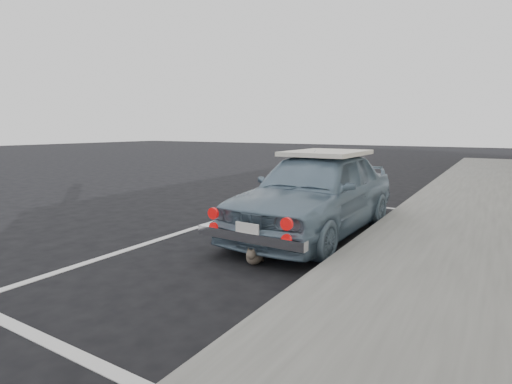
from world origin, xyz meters
TOP-DOWN VIEW (x-y plane):
  - ground at (0.00, 0.00)m, footprint 80.00×80.00m
  - sidewalk at (3.20, 2.00)m, footprint 2.80×40.00m
  - pline_rear at (0.50, -0.50)m, footprint 3.00×0.12m
  - pline_front at (0.50, 6.50)m, footprint 3.00×0.12m
  - pline_side at (-0.90, 3.00)m, footprint 0.12×7.00m
  - retro_coupe at (0.98, 3.78)m, footprint 1.69×4.04m
  - cat at (0.94, 1.95)m, footprint 0.27×0.46m

SIDE VIEW (x-z plane):
  - ground at x=0.00m, z-range 0.00..0.00m
  - pline_rear at x=0.50m, z-range 0.00..0.01m
  - pline_front at x=0.50m, z-range 0.00..0.01m
  - pline_side at x=-0.90m, z-range 0.00..0.01m
  - sidewalk at x=3.20m, z-range 0.00..0.15m
  - cat at x=0.94m, z-range -0.01..0.24m
  - retro_coupe at x=0.98m, z-range 0.01..1.37m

